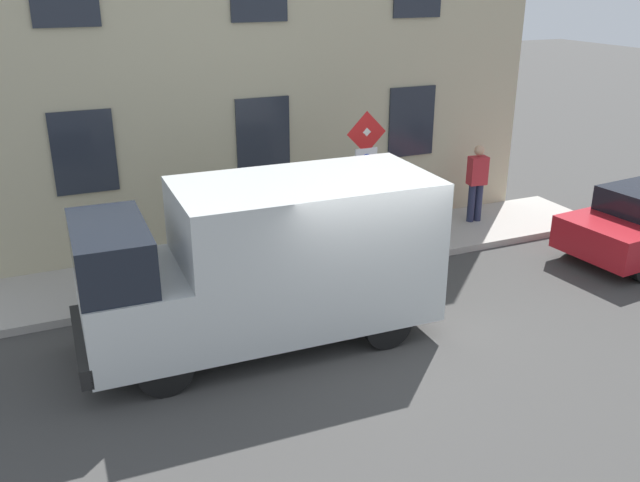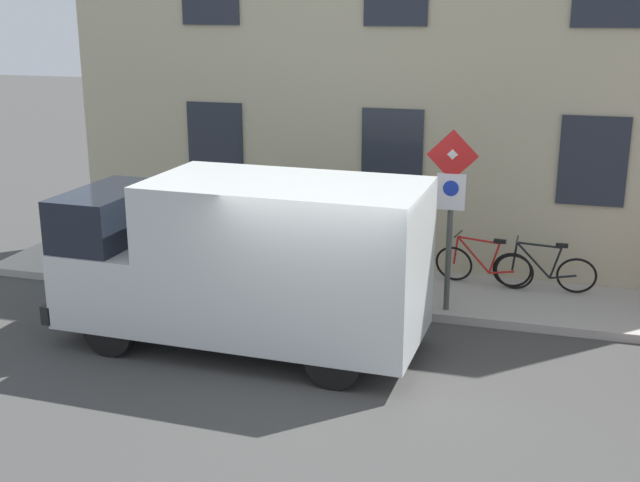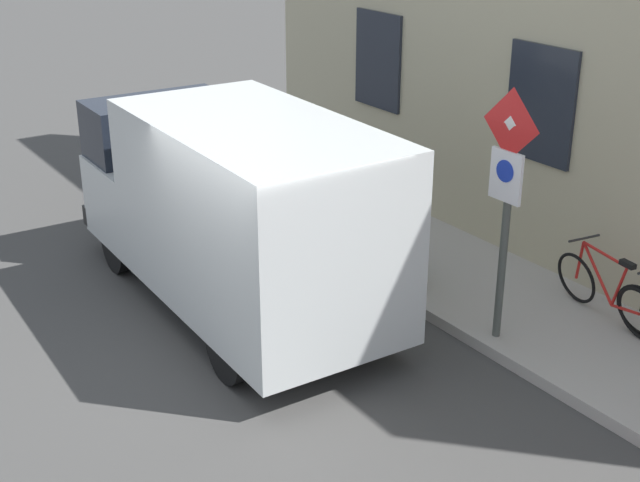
# 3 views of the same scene
# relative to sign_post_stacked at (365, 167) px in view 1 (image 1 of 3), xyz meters

# --- Properties ---
(ground_plane) EXTENTS (80.00, 80.00, 0.00)m
(ground_plane) POSITION_rel_sign_post_stacked_xyz_m (-2.48, 1.31, -2.00)
(ground_plane) COLOR #3F3E3C
(sidewalk_slab) EXTENTS (2.11, 14.34, 0.14)m
(sidewalk_slab) POSITION_rel_sign_post_stacked_xyz_m (0.84, 1.31, -1.93)
(sidewalk_slab) COLOR #A9A39B
(sidewalk_slab) RESTS_ON ground_plane
(building_facade) EXTENTS (0.75, 12.34, 7.23)m
(building_facade) POSITION_rel_sign_post_stacked_xyz_m (2.25, 1.31, 1.62)
(building_facade) COLOR #B9B08E
(building_facade) RESTS_ON ground_plane
(sign_post_stacked) EXTENTS (0.15, 0.56, 2.76)m
(sign_post_stacked) POSITION_rel_sign_post_stacked_xyz_m (0.00, 0.00, 0.00)
(sign_post_stacked) COLOR #474C47
(sign_post_stacked) RESTS_ON sidewalk_slab
(delivery_van) EXTENTS (2.15, 5.38, 2.50)m
(delivery_van) POSITION_rel_sign_post_stacked_xyz_m (-1.91, 2.60, -0.67)
(delivery_van) COLOR silver
(delivery_van) RESTS_ON ground_plane
(bicycle_black) EXTENTS (0.46, 1.71, 0.89)m
(bicycle_black) POSITION_rel_sign_post_stacked_xyz_m (1.35, -1.45, -1.49)
(bicycle_black) COLOR black
(bicycle_black) RESTS_ON sidewalk_slab
(bicycle_red) EXTENTS (0.51, 1.72, 0.89)m
(bicycle_red) POSITION_rel_sign_post_stacked_xyz_m (1.35, -0.44, -1.49)
(bicycle_red) COLOR black
(bicycle_red) RESTS_ON sidewalk_slab
(pedestrian) EXTENTS (0.30, 0.43, 1.72)m
(pedestrian) POSITION_rel_sign_post_stacked_xyz_m (1.03, -3.31, -0.93)
(pedestrian) COLOR #262B47
(pedestrian) RESTS_ON sidewalk_slab
(litter_bin) EXTENTS (0.44, 0.44, 0.90)m
(litter_bin) POSITION_rel_sign_post_stacked_xyz_m (0.14, 1.90, -1.41)
(litter_bin) COLOR #2D5133
(litter_bin) RESTS_ON sidewalk_slab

